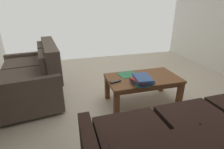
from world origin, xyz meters
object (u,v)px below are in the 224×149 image
Objects in this scene: sofa_main at (208,146)px; loveseat_near at (35,76)px; coffee_table at (143,81)px; tv_remote at (115,82)px; book_stack at (142,80)px; loose_magazine at (128,75)px.

sofa_main is 2.48m from loveseat_near.
coffee_table is 6.45× the size of tv_remote.
book_stack is at bearing 60.23° from coffee_table.
coffee_table is at bearing 158.37° from loveseat_near.
sofa_main is at bearing 110.34° from tv_remote.
sofa_main is 1.37× the size of loveseat_near.
loveseat_near reaches higher than coffee_table.
loveseat_near reaches higher than loose_magazine.
loose_magazine is at bearing -80.67° from book_stack.
sofa_main is 6.21× the size of book_stack.
coffee_table is 0.24m from loose_magazine.
loveseat_near is at bearing -21.63° from coffee_table.
coffee_table is 3.80× the size of loose_magazine.
loose_magazine reaches higher than coffee_table.
loose_magazine is at bearing -39.21° from coffee_table.
loveseat_near is 1.70m from book_stack.
loveseat_near is 9.04× the size of tv_remote.
sofa_main is at bearing 96.51° from book_stack.
sofa_main reaches higher than book_stack.
book_stack is 0.37m from loose_magazine.
book_stack is at bearing 155.25° from tv_remote.
sofa_main is 12.35× the size of tv_remote.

